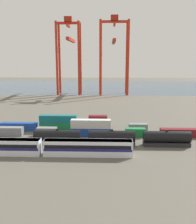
# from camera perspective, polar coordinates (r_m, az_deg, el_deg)

# --- Properties ---
(ground_plane) EXTENTS (420.00, 420.00, 0.00)m
(ground_plane) POSITION_cam_1_polar(r_m,az_deg,el_deg) (122.78, 0.29, 0.52)
(ground_plane) COLOR #5B564C
(harbour_water) EXTENTS (400.00, 110.00, 0.01)m
(harbour_water) POSITION_cam_1_polar(r_m,az_deg,el_deg) (225.00, 1.09, 5.52)
(harbour_water) COLOR #384C60
(harbour_water) RESTS_ON ground_plane
(passenger_train) EXTENTS (44.23, 3.14, 3.90)m
(passenger_train) POSITION_cam_1_polar(r_m,az_deg,el_deg) (66.65, -11.97, -7.33)
(passenger_train) COLOR silver
(passenger_train) RESTS_ON ground_plane
(freight_tank_row) EXTENTS (42.43, 3.06, 4.52)m
(freight_tank_row) POSITION_cam_1_polar(r_m,az_deg,el_deg) (72.28, 2.98, -5.58)
(freight_tank_row) COLOR #232326
(freight_tank_row) RESTS_ON ground_plane
(shipping_container_0) EXTENTS (12.10, 2.44, 2.60)m
(shipping_container_0) POSITION_cam_1_polar(r_m,az_deg,el_deg) (86.87, -19.78, -3.92)
(shipping_container_0) COLOR slate
(shipping_container_0) RESTS_ON ground_plane
(shipping_container_1) EXTENTS (6.04, 2.44, 2.60)m
(shipping_container_1) POSITION_cam_1_polar(r_m,az_deg,el_deg) (82.82, -11.00, -4.17)
(shipping_container_1) COLOR slate
(shipping_container_1) RESTS_ON ground_plane
(shipping_container_2) EXTENTS (12.10, 2.44, 2.60)m
(shipping_container_2) POSITION_cam_1_polar(r_m,az_deg,el_deg) (80.88, -1.56, -4.34)
(shipping_container_2) COLOR #1C4299
(shipping_container_2) RESTS_ON ground_plane
(shipping_container_3) EXTENTS (12.10, 2.44, 2.60)m
(shipping_container_3) POSITION_cam_1_polar(r_m,az_deg,el_deg) (80.21, -1.57, -2.55)
(shipping_container_3) COLOR silver
(shipping_container_3) RESTS_ON shipping_container_2
(shipping_container_4) EXTENTS (6.04, 2.44, 2.60)m
(shipping_container_4) POSITION_cam_1_polar(r_m,az_deg,el_deg) (81.19, 8.07, -4.39)
(shipping_container_4) COLOR #197538
(shipping_container_4) RESTS_ON ground_plane
(shipping_container_5) EXTENTS (12.10, 2.44, 2.60)m
(shipping_container_5) POSITION_cam_1_polar(r_m,az_deg,el_deg) (83.73, 17.38, -4.32)
(shipping_container_5) COLOR maroon
(shipping_container_5) RESTS_ON ground_plane
(shipping_container_8) EXTENTS (12.10, 2.44, 2.60)m
(shipping_container_8) POSITION_cam_1_polar(r_m,az_deg,el_deg) (91.14, -16.69, -3.01)
(shipping_container_8) COLOR #1C4299
(shipping_container_8) RESTS_ON ground_plane
(shipping_container_9) EXTENTS (12.10, 2.44, 2.60)m
(shipping_container_9) POSITION_cam_1_polar(r_m,az_deg,el_deg) (87.84, -8.58, -3.19)
(shipping_container_9) COLOR #197538
(shipping_container_9) RESTS_ON ground_plane
(shipping_container_10) EXTENTS (12.10, 2.44, 2.60)m
(shipping_container_10) POSITION_cam_1_polar(r_m,az_deg,el_deg) (87.23, -8.63, -1.53)
(shipping_container_10) COLOR #146066
(shipping_container_10) RESTS_ON shipping_container_9
(shipping_container_11) EXTENTS (6.04, 2.44, 2.60)m
(shipping_container_11) POSITION_cam_1_polar(r_m,az_deg,el_deg) (86.42, -0.01, -3.30)
(shipping_container_11) COLOR #146066
(shipping_container_11) RESTS_ON ground_plane
(shipping_container_12) EXTENTS (6.04, 2.44, 2.60)m
(shipping_container_12) POSITION_cam_1_polar(r_m,az_deg,el_deg) (85.79, -0.01, -1.62)
(shipping_container_12) COLOR maroon
(shipping_container_12) RESTS_ON shipping_container_11
(shipping_container_13) EXTENTS (6.04, 2.44, 2.60)m
(shipping_container_13) POSITION_cam_1_polar(r_m,az_deg,el_deg) (86.96, 8.64, -3.34)
(shipping_container_13) COLOR slate
(shipping_container_13) RESTS_ON ground_plane
(gantry_crane_west) EXTENTS (15.86, 35.48, 49.81)m
(gantry_crane_west) POSITION_cam_1_polar(r_m,az_deg,el_deg) (181.17, -6.24, 13.49)
(gantry_crane_west) COLOR red
(gantry_crane_west) RESTS_ON ground_plane
(gantry_crane_central) EXTENTS (19.16, 37.28, 50.56)m
(gantry_crane_central) POSITION_cam_1_polar(r_m,az_deg,el_deg) (179.52, 3.49, 13.66)
(gantry_crane_central) COLOR red
(gantry_crane_central) RESTS_ON ground_plane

